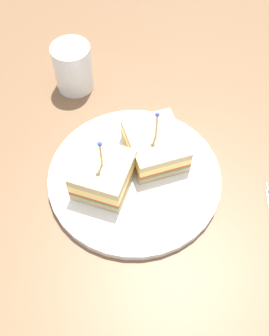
% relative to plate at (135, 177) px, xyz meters
% --- Properties ---
extents(ground_plane, '(1.17, 1.17, 0.02)m').
position_rel_plate_xyz_m(ground_plane, '(0.00, 0.00, -0.02)').
color(ground_plane, brown).
extents(plate, '(0.28, 0.28, 0.01)m').
position_rel_plate_xyz_m(plate, '(0.00, 0.00, 0.00)').
color(plate, white).
rests_on(plate, ground_plane).
extents(sandwich_half_front, '(0.12, 0.12, 0.11)m').
position_rel_plate_xyz_m(sandwich_half_front, '(0.02, 0.05, 0.03)').
color(sandwich_half_front, tan).
rests_on(sandwich_half_front, plate).
extents(sandwich_half_back, '(0.13, 0.12, 0.10)m').
position_rel_plate_xyz_m(sandwich_half_back, '(0.01, -0.05, 0.03)').
color(sandwich_half_back, tan).
rests_on(sandwich_half_back, plate).
extents(drink_glass, '(0.07, 0.07, 0.09)m').
position_rel_plate_xyz_m(drink_glass, '(0.24, -0.05, 0.03)').
color(drink_glass, '#B74C33').
rests_on(drink_glass, ground_plane).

